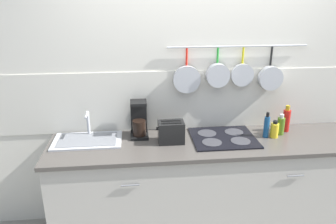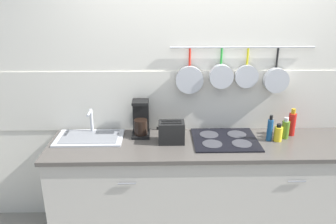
{
  "view_description": "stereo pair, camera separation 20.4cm",
  "coord_description": "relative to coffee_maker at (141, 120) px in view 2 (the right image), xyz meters",
  "views": [
    {
      "loc": [
        -0.6,
        -2.48,
        2.1
      ],
      "look_at": [
        -0.34,
        0.0,
        1.19
      ],
      "focal_mm": 35.0,
      "sensor_mm": 36.0,
      "label": 1
    },
    {
      "loc": [
        -0.4,
        -2.49,
        2.1
      ],
      "look_at": [
        -0.34,
        0.0,
        1.19
      ],
      "focal_mm": 35.0,
      "sensor_mm": 36.0,
      "label": 2
    }
  ],
  "objects": [
    {
      "name": "bottle_sesame_oil",
      "position": [
        1.25,
        -0.11,
        -0.05
      ],
      "size": [
        0.07,
        0.07,
        0.19
      ],
      "color": "#4C721E",
      "rests_on": "countertop"
    },
    {
      "name": "wall_back",
      "position": [
        0.58,
        0.15,
        0.24
      ],
      "size": [
        7.2,
        0.16,
        2.6
      ],
      "color": "silver",
      "rests_on": "ground_plane"
    },
    {
      "name": "cooktop",
      "position": [
        0.73,
        -0.14,
        -0.13
      ],
      "size": [
        0.55,
        0.48,
        0.01
      ],
      "color": "black",
      "rests_on": "countertop"
    },
    {
      "name": "bottle_olive_oil",
      "position": [
        1.17,
        -0.16,
        -0.07
      ],
      "size": [
        0.07,
        0.07,
        0.15
      ],
      "color": "yellow",
      "rests_on": "countertop"
    },
    {
      "name": "bottle_vinegar",
      "position": [
        1.1,
        -0.15,
        -0.03
      ],
      "size": [
        0.05,
        0.05,
        0.23
      ],
      "color": "navy",
      "rests_on": "countertop"
    },
    {
      "name": "countertop",
      "position": [
        0.57,
        -0.2,
        -0.15
      ],
      "size": [
        2.69,
        0.62,
        0.03
      ],
      "color": "#4C4742",
      "rests_on": "cabinet_base"
    },
    {
      "name": "bottle_dish_soap",
      "position": [
        1.33,
        -0.04,
        -0.02
      ],
      "size": [
        0.07,
        0.07,
        0.24
      ],
      "color": "red",
      "rests_on": "countertop"
    },
    {
      "name": "toaster",
      "position": [
        0.26,
        -0.17,
        -0.04
      ],
      "size": [
        0.23,
        0.15,
        0.19
      ],
      "color": "black",
      "rests_on": "countertop"
    },
    {
      "name": "sink_basin",
      "position": [
        -0.44,
        -0.08,
        -0.12
      ],
      "size": [
        0.57,
        0.34,
        0.22
      ],
      "color": "#B7BABF",
      "rests_on": "countertop"
    },
    {
      "name": "coffee_maker",
      "position": [
        0.0,
        0.0,
        0.0
      ],
      "size": [
        0.16,
        0.19,
        0.32
      ],
      "color": "black",
      "rests_on": "countertop"
    },
    {
      "name": "cabinet_base",
      "position": [
        0.57,
        -0.2,
        -0.61
      ],
      "size": [
        2.65,
        0.6,
        0.87
      ],
      "color": "#B7B2A8",
      "rests_on": "ground_plane"
    }
  ]
}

